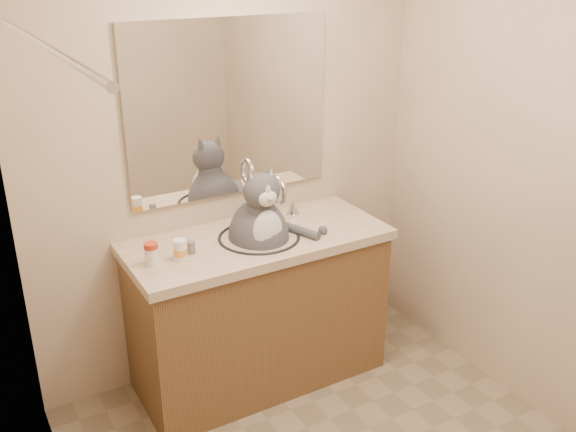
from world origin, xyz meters
The scene contains 8 objects.
room centered at (0.00, 0.00, 1.20)m, with size 2.22×2.52×2.42m.
vanity centered at (0.00, 0.96, 0.44)m, with size 1.34×0.59×1.12m.
mirror centered at (0.00, 1.24, 1.45)m, with size 1.10×0.02×0.90m, color white.
shower_curtain centered at (-1.05, 0.10, 1.03)m, with size 0.02×1.30×1.93m.
cat centered at (0.00, 0.94, 0.88)m, with size 0.43×0.37×0.60m.
pill_bottle_redcap centered at (-0.57, 0.92, 0.91)m, with size 0.09×0.09×0.11m.
pill_bottle_orange centered at (-0.44, 0.91, 0.90)m, with size 0.07×0.07×0.10m.
grey_canister centered at (-0.36, 0.95, 0.88)m, with size 0.04×0.04×0.06m.
Camera 1 is at (-1.35, -1.68, 2.19)m, focal length 40.00 mm.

